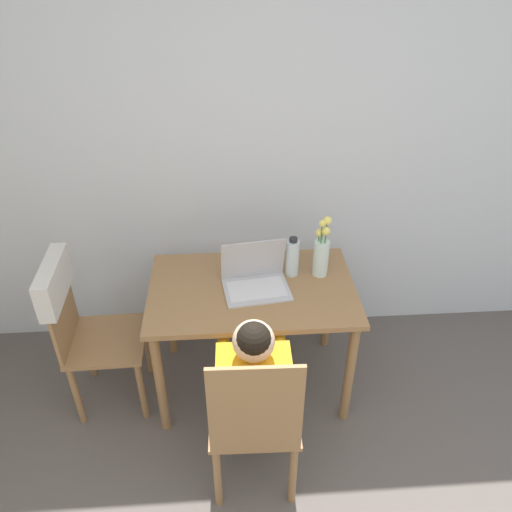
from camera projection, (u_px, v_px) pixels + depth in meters
The scene contains 8 objects.
wall_back at pixel (299, 146), 2.75m from camera, with size 6.40×0.05×2.50m.
dining_table at pixel (252, 302), 2.64m from camera, with size 1.07×0.68×0.70m.
chair_occupied at pixel (254, 420), 2.18m from camera, with size 0.41×0.41×0.92m.
chair_spare at pixel (77, 314), 2.54m from camera, with size 0.44×0.41×0.93m.
person_seated at pixel (253, 376), 2.21m from camera, with size 0.33×0.43×0.96m.
laptop at pixel (255, 277), 2.56m from camera, with size 0.36×0.29×0.25m.
flower_vase at pixel (321, 252), 2.61m from camera, with size 0.08×0.08×0.35m.
water_bottle at pixel (293, 257), 2.63m from camera, with size 0.07×0.07×0.23m.
Camera 1 is at (-0.42, -0.38, 2.28)m, focal length 35.00 mm.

